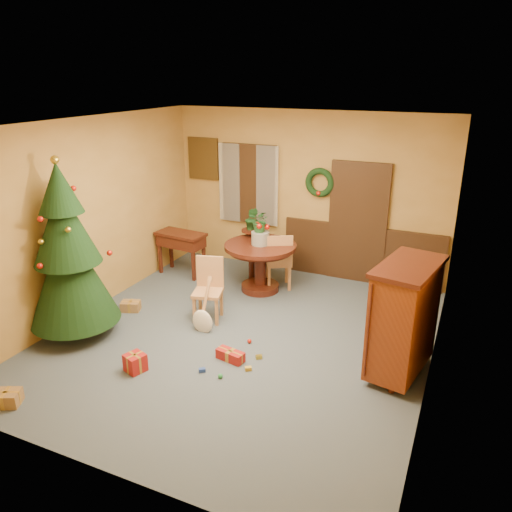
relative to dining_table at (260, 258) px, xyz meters
The scene contains 21 objects.
room_envelope 1.37m from the dining_table, 61.35° to the left, with size 5.50×5.50×5.50m.
dining_table is the anchor object (origin of this frame).
urn 0.35m from the dining_table, behind, with size 0.29×0.29×0.22m, color slate.
centerpiece_plant 0.65m from the dining_table, behind, with size 0.34×0.29×0.38m, color #1E4C23.
chair_near 1.27m from the dining_table, 103.48° to the right, with size 0.50×0.50×0.94m.
chair_far 0.32m from the dining_table, 34.21° to the left, with size 0.58×0.58×0.98m.
guitar 1.67m from the dining_table, 96.03° to the right, with size 0.32×0.15×0.75m, color #F4E5CC, non-canonical shape.
plant_stand 0.52m from the dining_table, 130.43° to the left, with size 0.36×0.36×0.92m.
stand_plant 0.75m from the dining_table, 130.43° to the left, with size 0.22×0.18×0.40m, color #19471E.
christmas_tree 3.06m from the dining_table, 125.90° to the right, with size 1.22×1.22×2.51m.
writing_desk 1.60m from the dining_table, behind, with size 0.93×0.52×0.79m.
sideboard 3.00m from the dining_table, 31.81° to the right, with size 0.79×1.21×1.44m.
gift_a 4.25m from the dining_table, 108.45° to the right, with size 0.37×0.33×0.16m.
gift_b 2.94m from the dining_table, 98.64° to the right, with size 0.29×0.29×0.23m.
gift_c 2.22m from the dining_table, 134.76° to the right, with size 0.33×0.28×0.15m.
gift_d 2.29m from the dining_table, 76.27° to the right, with size 0.40×0.22×0.13m.
toy_a 2.64m from the dining_table, 82.54° to the right, with size 0.08×0.05×0.05m, color #223C93.
toy_b 2.71m from the dining_table, 76.87° to the right, with size 0.06×0.06×0.06m, color #258840.
toy_c 2.51m from the dining_table, 69.87° to the right, with size 0.08×0.05×0.05m, color gold.
toy_d 1.86m from the dining_table, 71.13° to the right, with size 0.06×0.06×0.06m, color red.
toy_e 2.24m from the dining_table, 66.86° to the right, with size 0.08×0.05×0.05m, color gold.
Camera 1 is at (2.70, -5.51, 3.49)m, focal length 35.00 mm.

